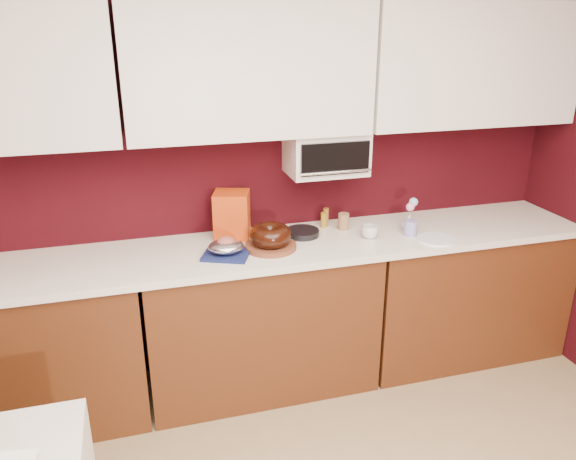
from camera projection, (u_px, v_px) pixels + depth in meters
The scene contains 26 objects.
wall_back at pixel (245, 173), 3.32m from camera, with size 4.00×0.02×2.50m, color #32060C.
base_cabinet_left at pixel (16, 354), 2.98m from camera, with size 1.31×0.58×0.86m, color #4F260F.
base_cabinet_center at pixel (260, 320), 3.33m from camera, with size 1.31×0.58×0.86m, color #4F260F.
base_cabinet_right at pixel (458, 291), 3.67m from camera, with size 1.31×0.58×0.86m, color #4F260F.
countertop at pixel (258, 250), 3.17m from camera, with size 4.00×0.62×0.04m, color silver.
upper_cabinet_center at pixel (249, 70), 2.96m from camera, with size 1.31×0.33×0.70m, color white.
upper_cabinet_right at pixel (470, 64), 3.30m from camera, with size 1.31×0.33×0.70m, color white.
toaster_oven at pixel (326, 152), 3.26m from camera, with size 0.45×0.30×0.25m, color white.
toaster_oven_door at pixel (335, 158), 3.11m from camera, with size 0.40×0.02×0.18m, color black.
toaster_oven_handle at pixel (336, 172), 3.13m from camera, with size 0.02×0.02×0.42m, color silver.
cake_base at pixel (271, 246), 3.13m from camera, with size 0.29×0.29×0.03m, color brown.
bundt_cake at pixel (271, 235), 3.10m from camera, with size 0.24×0.24×0.10m, color black.
navy_towel at pixel (226, 254), 3.03m from camera, with size 0.24×0.20×0.02m, color #151F51.
foil_ham_nest at pixel (226, 246), 3.02m from camera, with size 0.19×0.16×0.07m, color silver.
roasted_ham at pixel (226, 242), 3.01m from camera, with size 0.10×0.08×0.06m, color #A15049.
pandoro_box at pixel (232, 214), 3.26m from camera, with size 0.20×0.18×0.27m, color #AC1D0B.
dark_pan at pixel (302, 233), 3.31m from camera, with size 0.20×0.20×0.04m, color black.
coffee_mug at pixel (370, 231), 3.27m from camera, with size 0.08×0.08×0.09m, color silver.
blue_jar at pixel (410, 228), 3.31m from camera, with size 0.08×0.08×0.09m, color #1C1A93.
flower_vase at pixel (409, 222), 3.38m from camera, with size 0.07×0.07×0.11m, color silver.
flower_pink at pixel (410, 207), 3.35m from camera, with size 0.05×0.05×0.05m, color pink.
flower_blue at pixel (413, 202), 3.37m from camera, with size 0.05×0.05×0.05m, color #8BBFDE.
china_plate at pixel (436, 239), 3.25m from camera, with size 0.22×0.22×0.01m, color white.
amber_bottle at pixel (323, 220), 3.43m from camera, with size 0.03×0.03×0.10m, color olive.
paper_cup at pixel (344, 221), 3.40m from camera, with size 0.07×0.07×0.10m, color olive.
amber_bottle_tall at pixel (326, 217), 3.45m from camera, with size 0.03×0.03×0.12m, color brown.
Camera 1 is at (-0.65, -0.92, 2.11)m, focal length 35.00 mm.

